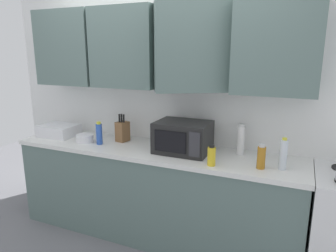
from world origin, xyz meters
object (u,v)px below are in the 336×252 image
at_px(bottle_white_jar, 241,140).
at_px(bottle_blue_cleaner, 99,134).
at_px(bowl_ceramic_small, 85,138).
at_px(bottle_yellow_mustard, 211,156).
at_px(bottle_clear_tall, 283,154).
at_px(dish_rack, 59,130).
at_px(knife_block, 123,131).
at_px(bottle_amber_vinegar, 261,157).
at_px(microwave, 183,137).

relative_size(bottle_white_jar, bottle_blue_cleaner, 1.23).
bearing_deg(bowl_ceramic_small, bottle_white_jar, 8.91).
bearing_deg(bottle_yellow_mustard, bottle_clear_tall, 14.78).
height_order(bottle_clear_tall, bottle_blue_cleaner, bottle_clear_tall).
bearing_deg(bottle_blue_cleaner, bottle_clear_tall, 0.33).
height_order(dish_rack, bottle_yellow_mustard, bottle_yellow_mustard).
height_order(dish_rack, bottle_white_jar, bottle_white_jar).
relative_size(dish_rack, bowl_ceramic_small, 2.18).
xyz_separation_m(bottle_white_jar, bowl_ceramic_small, (-1.51, -0.24, -0.10)).
bearing_deg(bowl_ceramic_small, bottle_yellow_mustard, -5.61).
height_order(knife_block, bottle_amber_vinegar, knife_block).
distance_m(bottle_yellow_mustard, bottle_amber_vinegar, 0.38).
bearing_deg(bowl_ceramic_small, knife_block, 28.60).
bearing_deg(bottle_amber_vinegar, bottle_blue_cleaner, 178.60).
distance_m(bottle_white_jar, bottle_blue_cleaner, 1.35).
xyz_separation_m(bottle_clear_tall, bowl_ceramic_small, (-1.88, -0.01, -0.08)).
bearing_deg(dish_rack, bottle_clear_tall, -1.87).
height_order(knife_block, bowl_ceramic_small, knife_block).
distance_m(bottle_white_jar, bottle_amber_vinegar, 0.35).
distance_m(bottle_yellow_mustard, bottle_white_jar, 0.41).
height_order(bottle_amber_vinegar, bottle_clear_tall, bottle_clear_tall).
bearing_deg(bottle_clear_tall, bottle_blue_cleaner, -179.67).
relative_size(dish_rack, bottle_amber_vinegar, 1.91).
height_order(dish_rack, bottle_blue_cleaner, bottle_blue_cleaner).
distance_m(bottle_white_jar, bottle_clear_tall, 0.44).
bearing_deg(bottle_clear_tall, dish_rack, 178.13).
bearing_deg(bottle_clear_tall, microwave, 173.88).
distance_m(microwave, bottle_amber_vinegar, 0.72).
distance_m(bottle_clear_tall, bowl_ceramic_small, 1.88).
relative_size(bottle_yellow_mustard, bottle_amber_vinegar, 0.86).
xyz_separation_m(bottle_yellow_mustard, bowl_ceramic_small, (-1.35, 0.13, -0.04)).
distance_m(dish_rack, bottle_blue_cleaner, 0.60).
relative_size(bottle_amber_vinegar, bottle_clear_tall, 0.78).
bearing_deg(bottle_clear_tall, bottle_amber_vinegar, -162.99).
height_order(bottle_yellow_mustard, bowl_ceramic_small, bottle_yellow_mustard).
distance_m(microwave, bowl_ceramic_small, 1.03).
distance_m(dish_rack, bottle_amber_vinegar, 2.14).
distance_m(bottle_blue_cleaner, bowl_ceramic_small, 0.19).
relative_size(dish_rack, knife_block, 1.34).
xyz_separation_m(knife_block, bottle_yellow_mustard, (1.02, -0.31, -0.02)).
bearing_deg(bottle_clear_tall, bottle_white_jar, 148.03).
height_order(knife_block, bottle_clear_tall, knife_block).
height_order(microwave, bowl_ceramic_small, microwave).
distance_m(dish_rack, bottle_white_jar, 1.93).
bearing_deg(bottle_white_jar, microwave, -164.27).
height_order(dish_rack, knife_block, knife_block).
bearing_deg(bowl_ceramic_small, dish_rack, 168.78).
height_order(bottle_yellow_mustard, bottle_white_jar, bottle_white_jar).
distance_m(microwave, bottle_yellow_mustard, 0.41).
bearing_deg(knife_block, bottle_clear_tall, -6.45).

